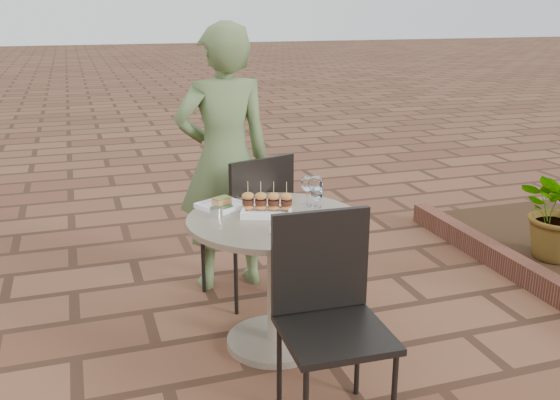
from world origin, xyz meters
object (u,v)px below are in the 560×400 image
object	(u,v)px
chair_near	(328,302)
plate_salmon	(222,205)
plate_tuna	(306,231)
plate_sliders	(267,205)
cafe_table	(275,262)
diner	(224,160)
chair_far	(252,217)

from	to	relation	value
chair_near	plate_salmon	size ratio (longest dim) A/B	3.22
plate_tuna	chair_near	bearing A→B (deg)	-95.45
plate_sliders	chair_near	bearing A→B (deg)	-86.57
cafe_table	plate_salmon	xyz separation A→B (m)	(-0.22, 0.24, 0.26)
cafe_table	plate_sliders	xyz separation A→B (m)	(-0.01, 0.09, 0.29)
chair_near	plate_salmon	bearing A→B (deg)	108.37
diner	plate_tuna	xyz separation A→B (m)	(0.13, -1.13, -0.10)
chair_far	plate_tuna	bearing A→B (deg)	73.11
cafe_table	plate_tuna	xyz separation A→B (m)	(0.07, -0.28, 0.26)
cafe_table	diner	xyz separation A→B (m)	(-0.06, 0.85, 0.36)
plate_sliders	plate_tuna	size ratio (longest dim) A/B	1.05
chair_near	diner	xyz separation A→B (m)	(-0.09, 1.50, 0.29)
cafe_table	plate_tuna	distance (m)	0.39
plate_salmon	plate_sliders	world-z (taller)	plate_sliders
chair_near	diner	distance (m)	1.53
diner	plate_sliders	distance (m)	0.77
chair_far	cafe_table	bearing A→B (deg)	67.09
cafe_table	plate_sliders	world-z (taller)	plate_sliders
cafe_table	chair_far	xyz separation A→B (m)	(0.04, 0.56, 0.07)
cafe_table	plate_salmon	size ratio (longest dim) A/B	3.12
plate_sliders	plate_salmon	bearing A→B (deg)	144.76
diner	plate_salmon	bearing A→B (deg)	73.44
diner	plate_salmon	size ratio (longest dim) A/B	5.84
plate_tuna	plate_sliders	bearing A→B (deg)	101.98
chair_far	plate_salmon	bearing A→B (deg)	32.26
plate_salmon	plate_tuna	bearing A→B (deg)	-60.98
chair_far	plate_salmon	distance (m)	0.46
cafe_table	plate_tuna	world-z (taller)	plate_tuna
diner	plate_sliders	bearing A→B (deg)	91.68
chair_near	plate_tuna	size ratio (longest dim) A/B	2.90
plate_salmon	plate_sliders	xyz separation A→B (m)	(0.21, -0.15, 0.02)
plate_salmon	plate_tuna	xyz separation A→B (m)	(0.29, -0.52, -0.00)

